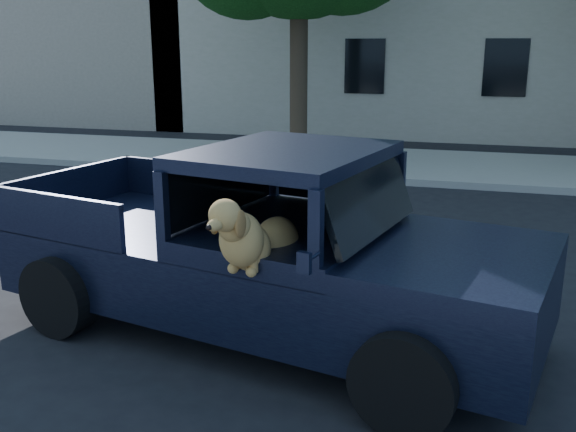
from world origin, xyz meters
name	(u,v)px	position (x,y,z in m)	size (l,w,h in m)	color
ground	(437,342)	(0.00, 0.00, 0.00)	(120.00, 120.00, 0.00)	black
far_sidewalk	(460,168)	(0.00, 9.20, 0.07)	(60.00, 4.00, 0.15)	gray
building_left	(69,13)	(-15.00, 16.50, 4.00)	(12.00, 6.00, 8.00)	tan
pickup_truck	(257,271)	(-1.81, -0.21, 0.65)	(5.69, 3.28, 1.92)	black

